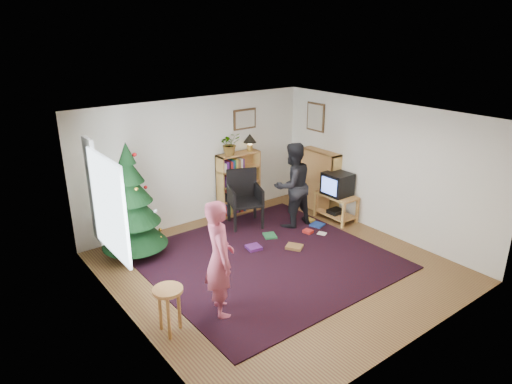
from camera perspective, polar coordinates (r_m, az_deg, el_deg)
floor at (r=7.68m, az=2.67°, el=-9.33°), size 5.00×5.00×0.00m
ceiling at (r=6.81m, az=3.01°, el=9.30°), size 5.00×5.00×0.00m
wall_back at (r=9.10m, az=-7.35°, el=3.87°), size 5.00×0.02×2.50m
wall_front at (r=5.65m, az=19.50°, el=-7.72°), size 5.00×0.02×2.50m
wall_left at (r=5.98m, az=-15.96°, el=-5.72°), size 0.02×5.00×2.50m
wall_right at (r=8.89m, az=15.29°, el=2.91°), size 0.02×5.00×2.50m
rug at (r=7.88m, az=1.26°, el=-8.42°), size 3.80×3.60×0.02m
window_pane at (r=6.41m, az=-17.95°, el=-1.70°), size 0.04×1.20×1.40m
curtain at (r=7.05m, az=-19.62°, el=0.09°), size 0.06×0.35×1.60m
picture_back at (r=9.52m, az=-1.42°, el=9.10°), size 0.55×0.03×0.42m
picture_right at (r=9.82m, az=7.47°, el=9.28°), size 0.03×0.50×0.60m
christmas_tree at (r=7.95m, az=-15.24°, el=-2.24°), size 1.12×1.12×2.03m
bookshelf_back at (r=9.60m, az=-2.19°, el=1.22°), size 0.95×0.30×1.30m
bookshelf_right at (r=9.83m, az=7.92°, el=1.50°), size 0.30×0.95×1.30m
tv_stand at (r=9.46m, az=9.97°, el=-1.58°), size 0.47×0.84×0.55m
crt_tv at (r=9.30m, az=10.13°, el=1.01°), size 0.48×0.52×0.45m
armchair at (r=9.02m, az=-1.82°, el=-0.46°), size 0.79×0.81×1.11m
stool at (r=6.07m, az=-10.90°, el=-12.95°), size 0.39×0.39×0.65m
person_standing at (r=6.19m, az=-4.58°, el=-8.30°), size 0.57×0.71×1.67m
person_by_chair at (r=8.88m, az=4.56°, el=0.84°), size 0.85×0.68×1.70m
potted_plant at (r=9.24m, az=-3.28°, el=6.05°), size 0.48×0.44×0.46m
table_lamp at (r=9.52m, az=-0.77°, el=6.60°), size 0.27×0.27×0.36m
floor_clutter at (r=8.75m, az=5.15°, el=-5.21°), size 1.85×0.92×0.08m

